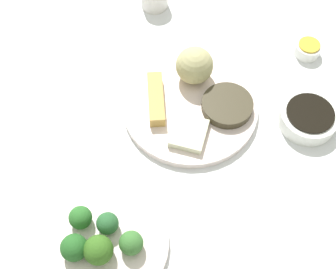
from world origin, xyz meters
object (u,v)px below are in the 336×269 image
at_px(broccoli_plate, 105,243).
at_px(soy_sauce_bowl, 308,118).
at_px(main_plate, 191,107).
at_px(sauce_ramekin_hot_mustard, 308,49).

relative_size(broccoli_plate, soy_sauce_bowl, 1.93).
bearing_deg(soy_sauce_bowl, main_plate, -61.03).
bearing_deg(main_plate, sauce_ramekin_hot_mustard, 156.80).
relative_size(soy_sauce_bowl, sauce_ramekin_hot_mustard, 2.02).
xyz_separation_m(soy_sauce_bowl, sauce_ramekin_hot_mustard, (-0.16, -0.08, -0.00)).
xyz_separation_m(main_plate, soy_sauce_bowl, (-0.11, 0.20, 0.01)).
bearing_deg(sauce_ramekin_hot_mustard, soy_sauce_bowl, 27.41).
bearing_deg(soy_sauce_bowl, broccoli_plate, -20.57).
distance_m(main_plate, broccoli_plate, 0.32).
xyz_separation_m(main_plate, broccoli_plate, (0.31, 0.04, -0.00)).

